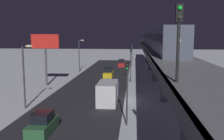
# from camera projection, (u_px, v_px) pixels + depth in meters

# --- Properties ---
(ground_plane) EXTENTS (240.00, 240.00, 0.00)m
(ground_plane) POSITION_uv_depth(u_px,v_px,m) (120.00, 100.00, 34.24)
(ground_plane) COLOR silver
(avenue_asphalt) EXTENTS (11.00, 105.96, 0.01)m
(avenue_asphalt) POSITION_uv_depth(u_px,v_px,m) (85.00, 99.00, 34.67)
(avenue_asphalt) COLOR #28282D
(avenue_asphalt) RESTS_ON ground_plane
(elevated_railway) EXTENTS (5.00, 105.96, 6.37)m
(elevated_railway) POSITION_uv_depth(u_px,v_px,m) (166.00, 60.00, 32.93)
(elevated_railway) COLOR slate
(elevated_railway) RESTS_ON ground_plane
(subway_train) EXTENTS (2.94, 74.07, 3.40)m
(subway_train) POSITION_uv_depth(u_px,v_px,m) (152.00, 37.00, 60.38)
(subway_train) COLOR #4C5160
(subway_train) RESTS_ON elevated_railway
(rail_signal) EXTENTS (0.36, 0.41, 4.00)m
(rail_signal) POSITION_uv_depth(u_px,v_px,m) (179.00, 29.00, 12.70)
(rail_signal) COLOR black
(rail_signal) RESTS_ON elevated_railway
(sedan_red) EXTENTS (1.91, 4.74, 1.97)m
(sedan_red) POSITION_uv_depth(u_px,v_px,m) (122.00, 64.00, 69.98)
(sedan_red) COLOR #A51E1E
(sedan_red) RESTS_ON ground_plane
(sedan_yellow) EXTENTS (1.80, 4.65, 1.97)m
(sedan_yellow) POSITION_uv_depth(u_px,v_px,m) (108.00, 73.00, 52.40)
(sedan_yellow) COLOR gold
(sedan_yellow) RESTS_ON ground_plane
(sedan_green) EXTENTS (1.80, 4.17, 1.97)m
(sedan_green) POSITION_uv_depth(u_px,v_px,m) (43.00, 125.00, 22.56)
(sedan_green) COLOR #2D6038
(sedan_green) RESTS_ON ground_plane
(box_truck) EXTENTS (2.40, 7.40, 2.80)m
(box_truck) POSITION_uv_depth(u_px,v_px,m) (109.00, 92.00, 33.22)
(box_truck) COLOR navy
(box_truck) RESTS_ON ground_plane
(traffic_light_near) EXTENTS (0.32, 0.44, 6.40)m
(traffic_light_near) POSITION_uv_depth(u_px,v_px,m) (127.00, 83.00, 24.03)
(traffic_light_near) COLOR #2D2D2D
(traffic_light_near) RESTS_ON ground_plane
(traffic_light_mid) EXTENTS (0.32, 0.44, 6.40)m
(traffic_light_mid) POSITION_uv_depth(u_px,v_px,m) (131.00, 60.00, 46.24)
(traffic_light_mid) COLOR #2D2D2D
(traffic_light_mid) RESTS_ON ground_plane
(traffic_light_far) EXTENTS (0.32, 0.44, 6.40)m
(traffic_light_far) POSITION_uv_depth(u_px,v_px,m) (132.00, 52.00, 68.45)
(traffic_light_far) COLOR #2D2D2D
(traffic_light_far) RESTS_ON ground_plane
(commercial_billboard) EXTENTS (4.80, 0.36, 8.90)m
(commercial_billboard) POSITION_uv_depth(u_px,v_px,m) (45.00, 46.00, 42.68)
(commercial_billboard) COLOR #4C4C51
(commercial_billboard) RESTS_ON ground_plane
(street_lamp_near) EXTENTS (1.35, 0.44, 7.65)m
(street_lamp_near) POSITION_uv_depth(u_px,v_px,m) (25.00, 69.00, 29.60)
(street_lamp_near) COLOR #38383D
(street_lamp_near) RESTS_ON ground_plane
(street_lamp_far) EXTENTS (1.35, 0.44, 7.65)m
(street_lamp_far) POSITION_uv_depth(u_px,v_px,m) (80.00, 52.00, 59.18)
(street_lamp_far) COLOR #38383D
(street_lamp_far) RESTS_ON ground_plane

